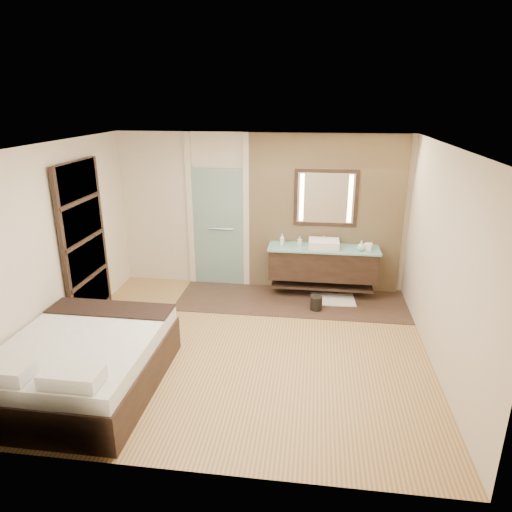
# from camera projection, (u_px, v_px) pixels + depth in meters

# --- Properties ---
(floor) EXTENTS (5.00, 5.00, 0.00)m
(floor) POSITION_uv_depth(u_px,v_px,m) (241.00, 347.00, 6.26)
(floor) COLOR #90613C
(floor) RESTS_ON ground
(tile_strip) EXTENTS (3.80, 1.30, 0.01)m
(tile_strip) POSITION_uv_depth(u_px,v_px,m) (291.00, 300.00, 7.68)
(tile_strip) COLOR #39261F
(tile_strip) RESTS_ON floor
(stone_wall) EXTENTS (2.60, 0.08, 2.70)m
(stone_wall) POSITION_uv_depth(u_px,v_px,m) (325.00, 215.00, 7.75)
(stone_wall) COLOR tan
(stone_wall) RESTS_ON floor
(vanity) EXTENTS (1.85, 0.55, 0.88)m
(vanity) POSITION_uv_depth(u_px,v_px,m) (323.00, 263.00, 7.73)
(vanity) COLOR black
(vanity) RESTS_ON stone_wall
(mirror_unit) EXTENTS (1.06, 0.04, 0.96)m
(mirror_unit) POSITION_uv_depth(u_px,v_px,m) (326.00, 198.00, 7.60)
(mirror_unit) COLOR black
(mirror_unit) RESTS_ON stone_wall
(frosted_door) EXTENTS (1.10, 0.12, 2.70)m
(frosted_door) POSITION_uv_depth(u_px,v_px,m) (218.00, 223.00, 8.04)
(frosted_door) COLOR silver
(frosted_door) RESTS_ON floor
(shoji_partition) EXTENTS (0.06, 1.20, 2.40)m
(shoji_partition) POSITION_uv_depth(u_px,v_px,m) (84.00, 243.00, 6.72)
(shoji_partition) COLOR black
(shoji_partition) RESTS_ON floor
(bed) EXTENTS (1.67, 2.08, 0.80)m
(bed) POSITION_uv_depth(u_px,v_px,m) (84.00, 363.00, 5.27)
(bed) COLOR black
(bed) RESTS_ON floor
(bath_mat) EXTENTS (0.75, 0.54, 0.02)m
(bath_mat) POSITION_uv_depth(u_px,v_px,m) (333.00, 300.00, 7.68)
(bath_mat) COLOR white
(bath_mat) RESTS_ON floor
(waste_bin) EXTENTS (0.21, 0.21, 0.24)m
(waste_bin) POSITION_uv_depth(u_px,v_px,m) (316.00, 303.00, 7.30)
(waste_bin) COLOR black
(waste_bin) RESTS_ON floor
(tissue_box) EXTENTS (0.15, 0.15, 0.10)m
(tissue_box) POSITION_uv_depth(u_px,v_px,m) (368.00, 247.00, 7.49)
(tissue_box) COLOR white
(tissue_box) RESTS_ON vanity
(soap_bottle_a) EXTENTS (0.10, 0.10, 0.20)m
(soap_bottle_a) POSITION_uv_depth(u_px,v_px,m) (282.00, 240.00, 7.70)
(soap_bottle_a) COLOR white
(soap_bottle_a) RESTS_ON vanity
(soap_bottle_b) EXTENTS (0.08, 0.08, 0.16)m
(soap_bottle_b) POSITION_uv_depth(u_px,v_px,m) (300.00, 241.00, 7.69)
(soap_bottle_b) COLOR #B2B2B2
(soap_bottle_b) RESTS_ON vanity
(soap_bottle_c) EXTENTS (0.16, 0.16, 0.17)m
(soap_bottle_c) POSITION_uv_depth(u_px,v_px,m) (361.00, 246.00, 7.44)
(soap_bottle_c) COLOR silver
(soap_bottle_c) RESTS_ON vanity
(cup) EXTENTS (0.15, 0.15, 0.09)m
(cup) POSITION_uv_depth(u_px,v_px,m) (369.00, 245.00, 7.58)
(cup) COLOR white
(cup) RESTS_ON vanity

